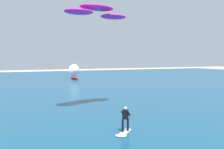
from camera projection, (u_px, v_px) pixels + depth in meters
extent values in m
cube|color=navy|center=(36.00, 84.00, 48.82)|extent=(160.00, 90.00, 0.10)
cube|color=white|center=(125.00, 132.00, 17.23)|extent=(1.29, 1.31, 0.05)
cylinder|color=black|center=(123.00, 126.00, 17.07)|extent=(0.14, 0.14, 0.80)
cylinder|color=black|center=(128.00, 125.00, 17.33)|extent=(0.14, 0.14, 0.80)
cube|color=black|center=(125.00, 115.00, 17.16)|extent=(0.41, 0.41, 0.60)
sphere|color=beige|center=(125.00, 108.00, 17.13)|extent=(0.22, 0.22, 0.22)
cylinder|color=black|center=(122.00, 113.00, 17.30)|extent=(0.42, 0.42, 0.39)
cylinder|color=black|center=(129.00, 114.00, 17.16)|extent=(0.42, 0.42, 0.39)
ellipsoid|color=white|center=(121.00, 135.00, 16.33)|extent=(0.92, 0.92, 0.08)
ellipsoid|color=#B21999|center=(97.00, 8.00, 24.54)|extent=(4.18, 3.24, 0.43)
ellipsoid|color=#B21999|center=(79.00, 12.00, 23.16)|extent=(3.25, 2.93, 0.43)
ellipsoid|color=#B21999|center=(113.00, 17.00, 26.01)|extent=(3.25, 2.93, 0.43)
ellipsoid|color=maroon|center=(74.00, 78.00, 59.39)|extent=(1.62, 3.30, 0.59)
cylinder|color=silver|center=(74.00, 69.00, 59.39)|extent=(0.10, 0.10, 3.16)
cone|color=white|center=(75.00, 70.00, 58.84)|extent=(2.85, 1.82, 2.65)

